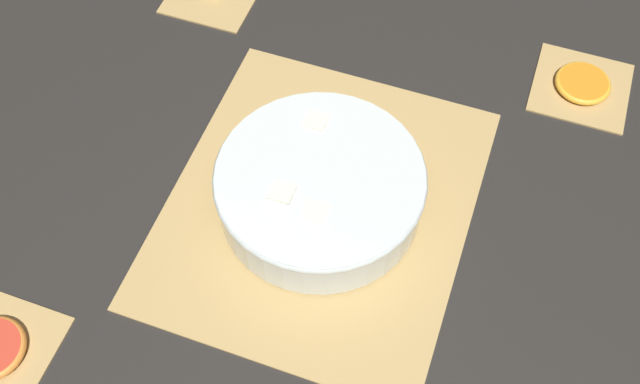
# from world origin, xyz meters

# --- Properties ---
(ground_plane) EXTENTS (6.00, 6.00, 0.00)m
(ground_plane) POSITION_xyz_m (0.00, 0.00, 0.00)
(ground_plane) COLOR black
(bamboo_mat_center) EXTENTS (0.46, 0.39, 0.01)m
(bamboo_mat_center) POSITION_xyz_m (0.00, 0.00, 0.00)
(bamboo_mat_center) COLOR tan
(bamboo_mat_center) RESTS_ON ground_plane
(coaster_mat_near_right) EXTENTS (0.14, 0.14, 0.01)m
(coaster_mat_near_right) POSITION_xyz_m (0.32, -0.29, 0.00)
(coaster_mat_near_right) COLOR tan
(coaster_mat_near_right) RESTS_ON ground_plane
(fruit_salad_bowl) EXTENTS (0.27, 0.27, 0.07)m
(fruit_salad_bowl) POSITION_xyz_m (-0.00, -0.00, 0.05)
(fruit_salad_bowl) COLOR silver
(fruit_salad_bowl) RESTS_ON bamboo_mat_center
(orange_slice_whole) EXTENTS (0.08, 0.08, 0.01)m
(orange_slice_whole) POSITION_xyz_m (0.32, -0.29, 0.01)
(orange_slice_whole) COLOR orange
(orange_slice_whole) RESTS_ON coaster_mat_near_right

